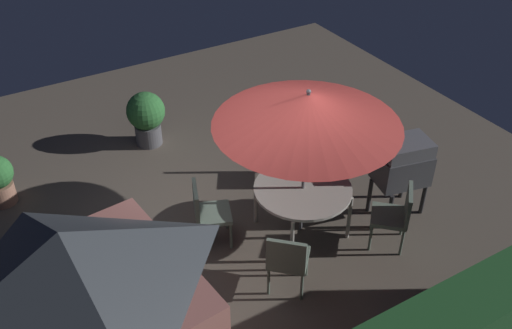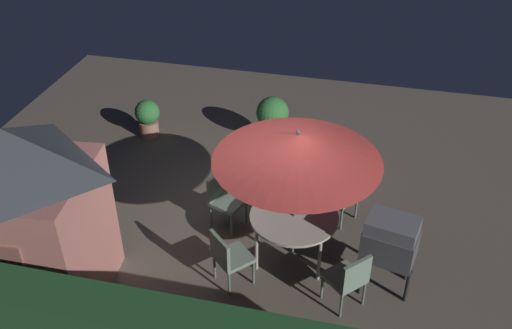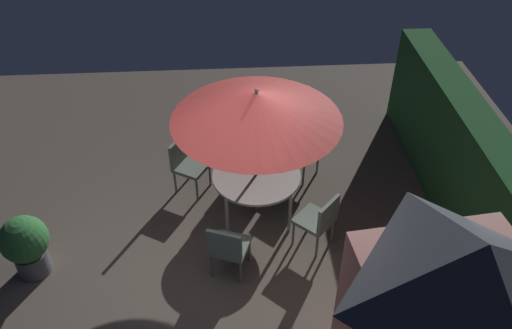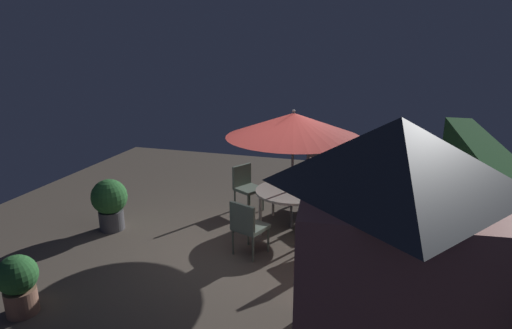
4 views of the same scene
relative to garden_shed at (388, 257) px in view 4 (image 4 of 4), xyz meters
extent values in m
plane|color=brown|center=(-2.24, -2.11, -1.35)|extent=(11.00, 11.00, 0.00)
cube|color=#1E4C23|center=(-2.24, 1.39, -0.48)|extent=(7.03, 0.51, 1.74)
cube|color=#B26B60|center=(0.00, 0.00, -0.34)|extent=(1.90, 1.76, 2.02)
pyramid|color=#33383D|center=(0.00, 0.00, 0.99)|extent=(2.02, 1.86, 0.63)
cube|color=brown|center=(-0.08, 0.79, -0.56)|extent=(0.73, 0.11, 1.58)
cylinder|color=#B2ADA3|center=(-3.21, -1.57, -0.65)|extent=(1.29, 1.29, 0.04)
cylinder|color=gray|center=(-3.67, -2.02, -1.01)|extent=(0.05, 0.05, 0.68)
cylinder|color=gray|center=(-2.76, -2.02, -1.01)|extent=(0.05, 0.05, 0.68)
cylinder|color=gray|center=(-3.67, -1.12, -1.01)|extent=(0.05, 0.05, 0.68)
cylinder|color=gray|center=(-2.76, -1.12, -1.01)|extent=(0.05, 0.05, 0.68)
cylinder|color=#4C4C51|center=(-3.21, -1.57, -0.30)|extent=(0.04, 0.04, 2.10)
cone|color=#B73833|center=(-3.21, -1.57, 0.55)|extent=(2.32, 2.32, 0.41)
sphere|color=#4C4C51|center=(-3.21, -1.57, 0.78)|extent=(0.06, 0.06, 0.06)
cube|color=#47474C|center=(-4.58, -1.20, -0.58)|extent=(0.79, 0.64, 0.45)
cube|color=slate|center=(-4.58, -1.20, -0.25)|extent=(0.75, 0.61, 0.20)
cylinder|color=#262628|center=(-4.89, -1.41, -1.08)|extent=(0.06, 0.06, 0.55)
cylinder|color=#262628|center=(-4.27, -1.41, -1.08)|extent=(0.06, 0.06, 0.55)
cylinder|color=#262628|center=(-4.89, -0.99, -1.08)|extent=(0.06, 0.06, 0.55)
cylinder|color=#262628|center=(-4.27, -0.99, -1.08)|extent=(0.06, 0.06, 0.55)
cube|color=slate|center=(-4.05, -0.78, -0.90)|extent=(0.65, 0.65, 0.06)
cube|color=slate|center=(-4.20, -0.64, -0.68)|extent=(0.35, 0.37, 0.45)
cylinder|color=#516155|center=(-4.05, -0.50, -1.13)|extent=(0.04, 0.04, 0.45)
cylinder|color=#516155|center=(-4.33, -0.79, -1.13)|extent=(0.04, 0.04, 0.45)
cylinder|color=#516155|center=(-3.76, -0.78, -1.13)|extent=(0.04, 0.04, 0.45)
cylinder|color=#516155|center=(-4.04, -1.07, -1.13)|extent=(0.04, 0.04, 0.45)
cube|color=slate|center=(-3.79, -2.55, -0.90)|extent=(0.63, 0.63, 0.06)
cube|color=slate|center=(-3.89, -2.73, -0.68)|extent=(0.42, 0.27, 0.45)
cylinder|color=#516155|center=(-4.06, -2.62, -1.13)|extent=(0.04, 0.04, 0.45)
cylinder|color=#516155|center=(-3.71, -2.82, -1.13)|extent=(0.04, 0.04, 0.45)
cylinder|color=#516155|center=(-3.86, -2.28, -1.13)|extent=(0.04, 0.04, 0.45)
cylinder|color=#516155|center=(-3.51, -2.48, -1.13)|extent=(0.04, 0.04, 0.45)
cube|color=slate|center=(-2.10, -1.99, -0.90)|extent=(0.59, 0.59, 0.06)
cube|color=slate|center=(-1.90, -2.06, -0.68)|extent=(0.21, 0.45, 0.45)
cylinder|color=#516155|center=(-1.98, -2.25, -1.13)|extent=(0.04, 0.04, 0.45)
cylinder|color=#516155|center=(-1.84, -1.87, -1.13)|extent=(0.04, 0.04, 0.45)
cylinder|color=#516155|center=(-2.36, -2.10, -1.13)|extent=(0.04, 0.04, 0.45)
cylinder|color=#516155|center=(-2.22, -1.73, -1.13)|extent=(0.04, 0.04, 0.45)
cube|color=slate|center=(-2.51, -0.81, -0.90)|extent=(0.65, 0.65, 0.06)
cube|color=slate|center=(-2.36, -0.66, -0.68)|extent=(0.37, 0.35, 0.45)
cylinder|color=#516155|center=(-2.22, -0.80, -1.13)|extent=(0.04, 0.04, 0.45)
cylinder|color=#516155|center=(-2.52, -0.53, -1.13)|extent=(0.04, 0.04, 0.45)
cylinder|color=#516155|center=(-2.50, -1.09, -1.13)|extent=(0.04, 0.04, 0.45)
cylinder|color=#516155|center=(-2.79, -0.82, -1.13)|extent=(0.04, 0.04, 0.45)
cylinder|color=#936651|center=(0.18, -4.26, -1.19)|extent=(0.38, 0.38, 0.32)
sphere|color=#2D6B33|center=(0.18, -4.26, -0.82)|extent=(0.49, 0.49, 0.49)
cylinder|color=#4C4C51|center=(-2.24, -4.65, -1.18)|extent=(0.43, 0.43, 0.35)
sphere|color=#2D6B33|center=(-2.24, -4.65, -0.73)|extent=(0.63, 0.63, 0.63)
camera|label=1|loc=(0.31, 3.21, 3.96)|focal=40.19mm
camera|label=2|loc=(-4.17, 4.80, 4.65)|focal=40.27mm
camera|label=3|loc=(2.56, -1.95, 4.26)|focal=36.58mm
camera|label=4|loc=(3.66, -0.18, 1.90)|focal=29.37mm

